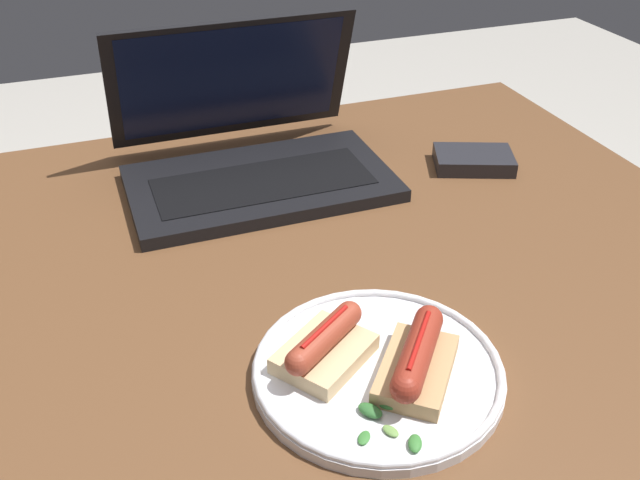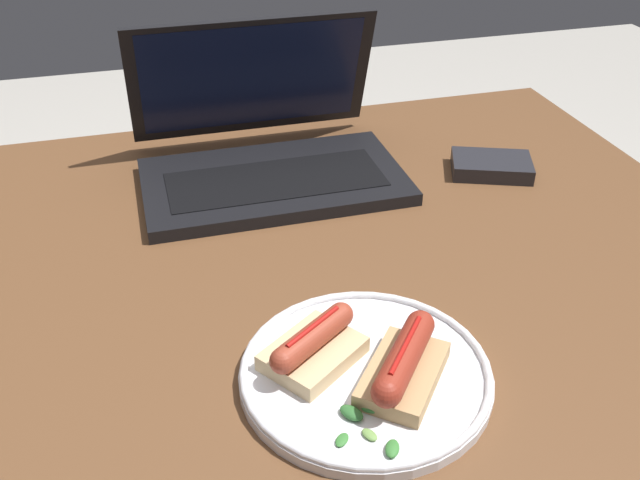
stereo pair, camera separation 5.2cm
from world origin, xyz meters
TOP-DOWN VIEW (x-y plane):
  - desk at (0.00, 0.00)m, footprint 1.42×0.85m
  - laptop at (0.17, 0.21)m, footprint 0.36×0.28m
  - plate at (0.17, -0.23)m, footprint 0.24×0.24m
  - sausage_toast_left at (0.20, -0.25)m, footprint 0.11×0.12m
  - sausage_toast_middle at (0.12, -0.20)m, footprint 0.11×0.11m
  - salad_pile at (0.15, -0.29)m, footprint 0.07×0.07m
  - external_drive at (0.48, 0.13)m, footprint 0.13×0.11m

SIDE VIEW (x-z plane):
  - desk at x=0.00m, z-range 0.30..1.07m
  - plate at x=0.17m, z-range 0.77..0.79m
  - external_drive at x=0.48m, z-range 0.77..0.79m
  - salad_pile at x=0.15m, z-range 0.78..0.79m
  - sausage_toast_middle at x=0.12m, z-range 0.78..0.82m
  - sausage_toast_left at x=0.20m, z-range 0.78..0.82m
  - laptop at x=0.17m, z-range 0.70..0.91m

